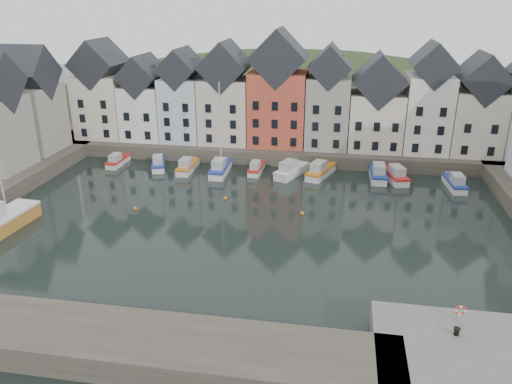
% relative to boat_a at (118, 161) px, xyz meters
% --- Properties ---
extents(ground, '(260.00, 260.00, 0.00)m').
position_rel_boat_a_xyz_m(ground, '(23.31, -18.72, -0.63)').
color(ground, black).
rests_on(ground, ground).
extents(far_quay, '(90.00, 16.00, 2.00)m').
position_rel_boat_a_xyz_m(far_quay, '(23.31, 11.28, 0.37)').
color(far_quay, '#433D33').
rests_on(far_quay, ground).
extents(near_quay, '(18.00, 10.00, 2.00)m').
position_rel_boat_a_xyz_m(near_quay, '(45.31, -38.72, 0.37)').
color(near_quay, '#60605E').
rests_on(near_quay, ground).
extents(near_wall, '(50.00, 6.00, 2.00)m').
position_rel_boat_a_xyz_m(near_wall, '(13.31, -40.72, 0.37)').
color(near_wall, '#433D33').
rests_on(near_wall, ground).
extents(hillside, '(153.60, 70.40, 64.00)m').
position_rel_boat_a_xyz_m(hillside, '(23.32, 37.28, -18.60)').
color(hillside, black).
rests_on(hillside, ground).
extents(far_terrace, '(72.37, 8.16, 17.78)m').
position_rel_boat_a_xyz_m(far_terrace, '(26.52, 9.28, 8.24)').
color(far_terrace, '#EFE0C8').
rests_on(far_terrace, far_quay).
extents(left_terrace, '(7.65, 17.00, 15.69)m').
position_rel_boat_a_xyz_m(left_terrace, '(-12.69, -5.22, 8.24)').
color(left_terrace, gray).
rests_on(left_terrace, left_quay).
extents(mooring_buoys, '(20.50, 5.50, 0.50)m').
position_rel_boat_a_xyz_m(mooring_buoys, '(19.31, -13.39, -0.48)').
color(mooring_buoys, '#C87017').
rests_on(mooring_buoys, ground).
extents(boat_a, '(1.82, 5.58, 2.13)m').
position_rel_boat_a_xyz_m(boat_a, '(0.00, 0.00, 0.00)').
color(boat_a, silver).
rests_on(boat_a, ground).
extents(boat_b, '(3.74, 6.29, 2.31)m').
position_rel_boat_a_xyz_m(boat_b, '(6.63, -0.33, 0.05)').
color(boat_b, silver).
rests_on(boat_b, ground).
extents(boat_c, '(1.97, 6.22, 2.39)m').
position_rel_boat_a_xyz_m(boat_c, '(11.35, -0.98, 0.08)').
color(boat_c, silver).
rests_on(boat_c, ground).
extents(boat_d, '(2.37, 7.02, 13.31)m').
position_rel_boat_a_xyz_m(boat_d, '(16.35, -1.34, 0.23)').
color(boat_d, silver).
rests_on(boat_d, ground).
extents(boat_e, '(1.85, 5.44, 2.07)m').
position_rel_boat_a_xyz_m(boat_e, '(21.41, 0.13, -0.02)').
color(boat_e, silver).
rests_on(boat_e, ground).
extents(boat_f, '(4.76, 7.19, 2.65)m').
position_rel_boat_a_xyz_m(boat_f, '(26.56, -0.41, 0.16)').
color(boat_f, silver).
rests_on(boat_f, ground).
extents(boat_g, '(4.28, 7.19, 2.64)m').
position_rel_boat_a_xyz_m(boat_g, '(30.69, 0.04, 0.15)').
color(boat_g, silver).
rests_on(boat_g, ground).
extents(boat_h, '(2.26, 6.95, 2.66)m').
position_rel_boat_a_xyz_m(boat_h, '(38.76, 0.43, 0.16)').
color(boat_h, silver).
rests_on(boat_h, ground).
extents(boat_i, '(4.02, 7.02, 2.57)m').
position_rel_boat_a_xyz_m(boat_i, '(40.95, 0.13, 0.13)').
color(boat_i, silver).
rests_on(boat_i, ground).
extents(boat_j, '(2.41, 6.33, 2.38)m').
position_rel_boat_a_xyz_m(boat_j, '(48.74, -1.61, 0.07)').
color(boat_j, silver).
rests_on(boat_j, ground).
extents(mooring_bollard, '(0.48, 0.48, 0.56)m').
position_rel_boat_a_xyz_m(mooring_bollard, '(41.96, -37.02, 1.67)').
color(mooring_bollard, black).
rests_on(mooring_bollard, near_quay).
extents(life_ring_post, '(0.80, 0.17, 1.30)m').
position_rel_boat_a_xyz_m(life_ring_post, '(42.45, -35.27, 2.23)').
color(life_ring_post, gray).
rests_on(life_ring_post, near_quay).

